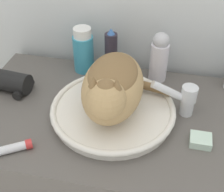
% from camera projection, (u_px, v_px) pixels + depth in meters
% --- Properties ---
extents(sink_basin, '(0.40, 0.40, 0.04)m').
position_uv_depth(sink_basin, '(113.00, 110.00, 1.00)').
color(sink_basin, white).
rests_on(sink_basin, vanity_counter).
extents(cat, '(0.28, 0.34, 0.19)m').
position_uv_depth(cat, '(113.00, 85.00, 0.92)').
color(cat, tan).
rests_on(cat, sink_basin).
extents(faucet, '(0.15, 0.07, 0.13)m').
position_uv_depth(faucet, '(184.00, 98.00, 0.98)').
color(faucet, silver).
rests_on(faucet, vanity_counter).
extents(lotion_bottle_white, '(0.07, 0.07, 0.19)m').
position_uv_depth(lotion_bottle_white, '(159.00, 57.00, 1.12)').
color(lotion_bottle_white, silver).
rests_on(lotion_bottle_white, vanity_counter).
extents(mouthwash_bottle, '(0.08, 0.08, 0.18)m').
position_uv_depth(mouthwash_bottle, '(83.00, 51.00, 1.17)').
color(mouthwash_bottle, teal).
rests_on(mouthwash_bottle, vanity_counter).
extents(hairspray_can_black, '(0.05, 0.05, 0.19)m').
position_uv_depth(hairspray_can_black, '(111.00, 53.00, 1.15)').
color(hairspray_can_black, '#28232D').
rests_on(hairspray_can_black, vanity_counter).
extents(cream_tube, '(0.16, 0.11, 0.03)m').
position_uv_depth(cream_tube, '(3.00, 151.00, 0.88)').
color(cream_tube, silver).
rests_on(cream_tube, vanity_counter).
extents(hair_dryer, '(0.17, 0.10, 0.07)m').
position_uv_depth(hair_dryer, '(10.00, 82.00, 1.10)').
color(hair_dryer, black).
rests_on(hair_dryer, vanity_counter).
extents(soap_bar, '(0.06, 0.06, 0.02)m').
position_uv_depth(soap_bar, '(201.00, 140.00, 0.91)').
color(soap_bar, silver).
rests_on(soap_bar, vanity_counter).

